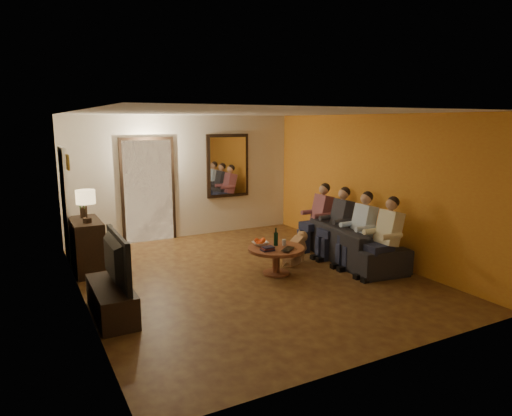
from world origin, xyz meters
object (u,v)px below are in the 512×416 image
sofa (353,243)px  dog (295,248)px  dresser (87,246)px  table_lamp (86,206)px  person_d (319,219)px  tv_stand (112,301)px  bowl (260,244)px  laptop (291,250)px  person_a (386,240)px  person_c (339,225)px  coffee_table (276,261)px  tv (109,260)px  person_b (361,232)px  wine_bottle (276,236)px

sofa → dog: bearing=78.1°
dog → dresser: bearing=136.8°
dog → table_lamp: bearing=140.2°
sofa → person_d: (-0.10, 0.90, 0.27)m
dog → tv_stand: bearing=170.7°
bowl → laptop: size_ratio=0.79×
tv_stand → person_a: size_ratio=1.03×
person_a → table_lamp: bearing=151.5°
person_c → coffee_table: (-1.49, -0.28, -0.38)m
tv → sofa: (4.30, 0.41, -0.42)m
sofa → bowl: sofa is taller
table_lamp → dresser: bearing=90.0°
sofa → person_b: size_ratio=1.86×
person_a → person_d: size_ratio=1.00×
dresser → coffee_table: bearing=-30.3°
dog → bowl: bearing=166.3°
person_c → laptop: size_ratio=3.65×
tv → person_d: size_ratio=0.97×
tv_stand → coffee_table: 2.74m
person_c → bowl: 1.67m
dresser → sofa: size_ratio=0.44×
coffee_table → tv: bearing=-170.9°
person_a → dresser: bearing=149.2°
dresser → person_d: (4.20, -0.70, 0.16)m
laptop → person_d: bearing=0.1°
dresser → table_lamp: size_ratio=1.83×
person_a → person_d: bearing=90.0°
sofa → person_a: bearing=-178.3°
laptop → wine_bottle: bearing=57.8°
coffee_table → laptop: size_ratio=2.81×
laptop → bowl: bearing=79.5°
tv_stand → person_d: size_ratio=1.03×
tv → person_d: 4.40m
person_b → wine_bottle: (-1.44, 0.42, 0.01)m
tv → sofa: bearing=-84.5°
tv_stand → person_d: bearing=17.4°
person_a → bowl: (-1.67, 1.14, -0.12)m
tv → person_c: person_c is taller
bowl → wine_bottle: size_ratio=0.84×
table_lamp → bowl: table_lamp is taller
person_a → laptop: (-1.39, 0.64, -0.14)m
dresser → wine_bottle: size_ratio=3.18×
person_b → wine_bottle: bearing=163.6°
bowl → person_c: bearing=2.0°
table_lamp → tv_stand: table_lamp is taller
dresser → tv_stand: 2.03m
person_c → laptop: person_c is taller
coffee_table → laptop: bearing=-70.3°
dresser → person_b: 4.61m
person_a → coffee_table: size_ratio=1.30×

